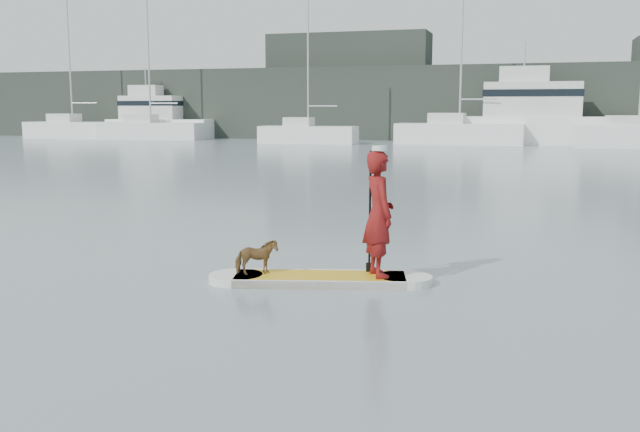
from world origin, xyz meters
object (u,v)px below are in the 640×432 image
(paddleboard, at_px, (320,279))
(sailboat_d, at_px, (458,131))
(dog, at_px, (256,257))
(motor_yacht_a, at_px, (541,116))
(motor_yacht_b, at_px, (157,119))
(paddler, at_px, (379,214))
(sailboat_a, at_px, (72,129))
(sailboat_c, at_px, (307,133))
(sailboat_e, at_px, (637,135))
(sailboat_b, at_px, (150,129))

(paddleboard, distance_m, sailboat_d, 42.63)
(paddleboard, distance_m, dog, 0.99)
(dog, distance_m, motor_yacht_a, 44.90)
(motor_yacht_b, bearing_deg, paddler, -61.20)
(motor_yacht_a, height_order, motor_yacht_b, motor_yacht_a)
(sailboat_a, distance_m, motor_yacht_a, 39.09)
(sailboat_a, bearing_deg, paddleboard, -51.82)
(motor_yacht_b, bearing_deg, sailboat_c, -24.06)
(sailboat_d, xyz_separation_m, sailboat_e, (11.76, -1.19, -0.11))
(sailboat_c, bearing_deg, sailboat_e, 0.20)
(sailboat_a, relative_size, sailboat_e, 1.04)
(paddleboard, relative_size, sailboat_a, 0.27)
(paddleboard, height_order, sailboat_d, sailboat_d)
(sailboat_e, bearing_deg, motor_yacht_b, 165.99)
(paddler, distance_m, sailboat_a, 57.00)
(sailboat_d, xyz_separation_m, motor_yacht_b, (-26.57, 3.84, 0.75))
(motor_yacht_a, bearing_deg, paddler, -95.15)
(sailboat_c, bearing_deg, paddler, -72.21)
(sailboat_c, bearing_deg, sailboat_b, 167.54)
(dog, distance_m, motor_yacht_b, 54.49)
(paddleboard, relative_size, sailboat_e, 0.28)
(dog, height_order, sailboat_d, sailboat_d)
(paddler, bearing_deg, dog, 72.93)
(sailboat_c, relative_size, sailboat_d, 0.77)
(paddler, xyz_separation_m, sailboat_e, (8.41, 41.16, -0.20))
(paddleboard, bearing_deg, sailboat_b, 108.75)
(dog, bearing_deg, paddler, -109.29)
(paddler, distance_m, sailboat_b, 52.13)
(sailboat_c, bearing_deg, paddleboard, -73.35)
(dog, relative_size, sailboat_c, 0.06)
(dog, height_order, sailboat_b, sailboat_b)
(dog, distance_m, sailboat_d, 42.81)
(sailboat_c, distance_m, motor_yacht_b, 16.76)
(paddleboard, height_order, sailboat_e, sailboat_e)
(dog, distance_m, sailboat_b, 51.55)
(dog, bearing_deg, motor_yacht_a, -38.58)
(motor_yacht_b, bearing_deg, dog, -62.98)
(sailboat_a, xyz_separation_m, sailboat_c, (22.57, -3.08, -0.09))
(paddler, xyz_separation_m, motor_yacht_a, (2.31, 44.25, 1.03))
(paddleboard, distance_m, sailboat_c, 42.83)
(sailboat_c, height_order, sailboat_d, sailboat_d)
(sailboat_c, height_order, motor_yacht_a, sailboat_c)
(motor_yacht_a, xyz_separation_m, motor_yacht_b, (-32.22, 1.94, -0.36))
(sailboat_c, bearing_deg, sailboat_d, 8.23)
(paddler, xyz_separation_m, sailboat_a, (-36.75, 43.56, -0.19))
(sailboat_b, relative_size, sailboat_e, 1.10)
(sailboat_b, xyz_separation_m, motor_yacht_b, (-0.95, 2.85, 0.81))
(sailboat_a, bearing_deg, paddler, -51.04)
(sailboat_c, distance_m, motor_yacht_a, 16.97)
(dog, relative_size, sailboat_a, 0.05)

